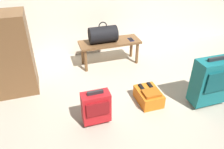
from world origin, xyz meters
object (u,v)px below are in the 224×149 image
at_px(suitcase_upright_teal, 211,81).
at_px(suitcase_small_red, 96,107).
at_px(cell_phone, 131,39).
at_px(duffel_bag_black, 103,34).
at_px(side_cabinet, 10,55).
at_px(backpack_orange, 149,96).
at_px(bench, 110,45).

height_order(suitcase_upright_teal, suitcase_small_red, suitcase_upright_teal).
distance_m(cell_phone, suitcase_upright_teal, 1.45).
relative_size(duffel_bag_black, cell_phone, 3.06).
distance_m(cell_phone, side_cabinet, 1.84).
height_order(cell_phone, side_cabinet, side_cabinet).
distance_m(suitcase_small_red, backpack_orange, 0.78).
bearing_deg(suitcase_small_red, duffel_bag_black, 71.02).
xyz_separation_m(bench, suitcase_small_red, (-0.56, -1.31, -0.11)).
xyz_separation_m(bench, cell_phone, (0.35, -0.05, 0.07)).
bearing_deg(suitcase_upright_teal, bench, 122.30).
bearing_deg(suitcase_small_red, suitcase_upright_teal, -3.33).
bearing_deg(side_cabinet, cell_phone, 8.92).
xyz_separation_m(cell_phone, suitcase_small_red, (-0.91, -1.27, -0.18)).
relative_size(bench, suitcase_upright_teal, 1.47).
xyz_separation_m(cell_phone, side_cabinet, (-1.82, -0.29, 0.14)).
bearing_deg(backpack_orange, suitcase_upright_teal, -19.89).
height_order(duffel_bag_black, suitcase_upright_teal, duffel_bag_black).
relative_size(suitcase_small_red, side_cabinet, 0.42).
xyz_separation_m(suitcase_upright_teal, suitcase_small_red, (-1.45, 0.08, -0.11)).
bearing_deg(duffel_bag_black, cell_phone, -5.83).
distance_m(bench, suitcase_small_red, 1.43).
bearing_deg(cell_phone, side_cabinet, -171.08).
bearing_deg(bench, cell_phone, -7.66).
xyz_separation_m(suitcase_upright_teal, backpack_orange, (-0.70, 0.25, -0.26)).
bearing_deg(cell_phone, suitcase_upright_teal, -68.43).
relative_size(suitcase_upright_teal, backpack_orange, 1.79).
bearing_deg(bench, backpack_orange, -81.05).
height_order(bench, duffel_bag_black, duffel_bag_black).
bearing_deg(suitcase_upright_teal, suitcase_small_red, 176.67).
relative_size(bench, duffel_bag_black, 2.27).
xyz_separation_m(duffel_bag_black, suitcase_small_red, (-0.45, -1.31, -0.30)).
height_order(bench, side_cabinet, side_cabinet).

